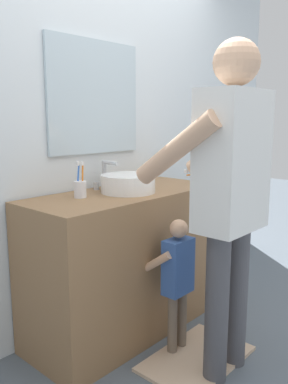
{
  "coord_description": "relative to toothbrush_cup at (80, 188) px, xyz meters",
  "views": [
    {
      "loc": [
        -1.71,
        -1.4,
        1.34
      ],
      "look_at": [
        0.0,
        0.15,
        0.92
      ],
      "focal_mm": 37.26,
      "sensor_mm": 36.0,
      "label": 1
    }
  ],
  "objects": [
    {
      "name": "ground_plane",
      "position": [
        0.3,
        -0.37,
        -0.95
      ],
      "size": [
        14.0,
        14.0,
        0.0
      ],
      "primitive_type": "plane",
      "color": "slate"
    },
    {
      "name": "back_wall",
      "position": [
        0.3,
        0.25,
        0.4
      ],
      "size": [
        4.4,
        0.1,
        2.7
      ],
      "color": "silver",
      "rests_on": "ground"
    },
    {
      "name": "vanity_cabinet",
      "position": [
        0.3,
        -0.07,
        -0.5
      ],
      "size": [
        1.31,
        0.54,
        0.9
      ],
      "primitive_type": "cube",
      "color": "olive",
      "rests_on": "ground"
    },
    {
      "name": "sink_basin",
      "position": [
        0.3,
        -0.09,
        0.0
      ],
      "size": [
        0.33,
        0.33,
        0.11
      ],
      "color": "white",
      "rests_on": "vanity_cabinet"
    },
    {
      "name": "faucet",
      "position": [
        0.3,
        0.12,
        0.03
      ],
      "size": [
        0.18,
        0.14,
        0.18
      ],
      "color": "#B7BABF",
      "rests_on": "vanity_cabinet"
    },
    {
      "name": "toothbrush_cup",
      "position": [
        0.0,
        0.0,
        0.0
      ],
      "size": [
        0.07,
        0.07,
        0.21
      ],
      "color": "silver",
      "rests_on": "vanity_cabinet"
    },
    {
      "name": "bath_mat",
      "position": [
        0.3,
        -0.62,
        -0.94
      ],
      "size": [
        0.64,
        0.4,
        0.02
      ],
      "primitive_type": "cube",
      "color": "#CCAD8E",
      "rests_on": "ground"
    },
    {
      "name": "child_toddler",
      "position": [
        0.3,
        -0.47,
        -0.48
      ],
      "size": [
        0.24,
        0.24,
        0.79
      ],
      "color": "#6B5B4C",
      "rests_on": "ground"
    },
    {
      "name": "adult_parent",
      "position": [
        0.33,
        -0.76,
        0.08
      ],
      "size": [
        0.53,
        0.56,
        1.72
      ],
      "color": "#47474C",
      "rests_on": "ground"
    }
  ]
}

